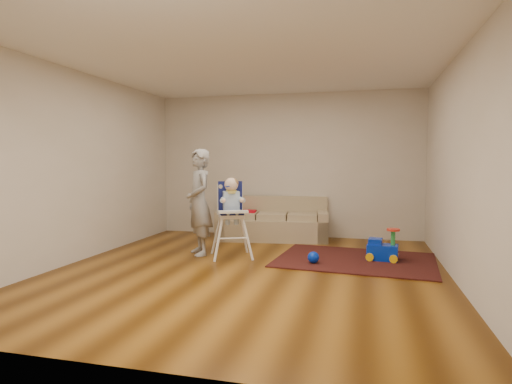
% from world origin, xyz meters
% --- Properties ---
extents(ground, '(5.50, 5.50, 0.00)m').
position_xyz_m(ground, '(0.00, 0.00, 0.00)').
color(ground, '#442304').
rests_on(ground, ground).
extents(room_envelope, '(5.04, 5.52, 2.72)m').
position_xyz_m(room_envelope, '(0.00, 0.53, 1.88)').
color(room_envelope, beige).
rests_on(room_envelope, ground).
extents(sofa, '(2.07, 1.04, 0.77)m').
position_xyz_m(sofa, '(-0.17, 2.30, 0.38)').
color(sofa, tan).
rests_on(sofa, ground).
extents(side_table, '(0.51, 0.51, 0.51)m').
position_xyz_m(side_table, '(-0.77, 2.46, 0.26)').
color(side_table, black).
rests_on(side_table, ground).
extents(area_rug, '(2.33, 1.84, 0.02)m').
position_xyz_m(area_rug, '(1.34, 0.94, 0.01)').
color(area_rug, black).
rests_on(area_rug, ground).
extents(ride_on_toy, '(0.45, 0.35, 0.46)m').
position_xyz_m(ride_on_toy, '(1.71, 1.00, 0.25)').
color(ride_on_toy, '#052AC6').
rests_on(ride_on_toy, area_rug).
extents(toy_ball, '(0.16, 0.16, 0.16)m').
position_xyz_m(toy_ball, '(0.78, 0.55, 0.10)').
color(toy_ball, '#052AC6').
rests_on(toy_ball, area_rug).
extents(high_chair, '(0.73, 0.73, 1.19)m').
position_xyz_m(high_chair, '(-0.46, 0.72, 0.57)').
color(high_chair, white).
rests_on(high_chair, ground).
extents(adult, '(0.67, 0.70, 1.61)m').
position_xyz_m(adult, '(-0.98, 0.76, 0.80)').
color(adult, gray).
rests_on(adult, ground).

